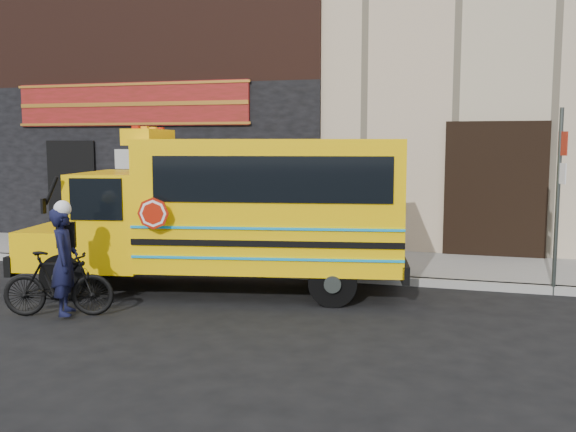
% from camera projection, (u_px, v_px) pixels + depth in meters
% --- Properties ---
extents(ground, '(120.00, 120.00, 0.00)m').
position_uv_depth(ground, '(241.00, 310.00, 10.33)').
color(ground, black).
rests_on(ground, ground).
extents(curb, '(40.00, 0.20, 0.15)m').
position_uv_depth(curb, '(286.00, 274.00, 12.80)').
color(curb, gray).
rests_on(curb, ground).
extents(sidewalk, '(40.00, 3.00, 0.15)m').
position_uv_depth(sidewalk, '(305.00, 260.00, 14.23)').
color(sidewalk, slate).
rests_on(sidewalk, ground).
extents(building, '(20.00, 10.70, 12.00)m').
position_uv_depth(building, '(357.00, 29.00, 19.60)').
color(building, tan).
rests_on(building, sidewalk).
extents(school_bus, '(7.17, 3.36, 2.92)m').
position_uv_depth(school_bus, '(236.00, 208.00, 11.53)').
color(school_bus, black).
rests_on(school_bus, ground).
extents(sign_pole, '(0.13, 0.27, 3.29)m').
position_uv_depth(sign_pole, '(558.00, 193.00, 11.14)').
color(sign_pole, '#39403C').
rests_on(sign_pole, ground).
extents(bicycle, '(1.77, 0.98, 1.02)m').
position_uv_depth(bicycle, '(58.00, 284.00, 9.94)').
color(bicycle, black).
rests_on(bicycle, ground).
extents(cyclist, '(0.61, 0.72, 1.66)m').
position_uv_depth(cyclist, '(65.00, 264.00, 9.85)').
color(cyclist, black).
rests_on(cyclist, ground).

